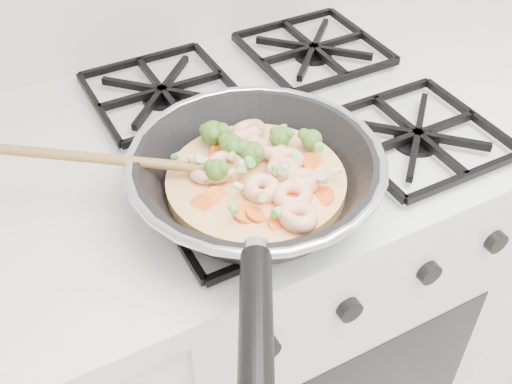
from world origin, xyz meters
name	(u,v)px	position (x,y,z in m)	size (l,w,h in m)	color
stove	(278,292)	(0.00, 1.70, 0.46)	(0.60, 0.60, 0.92)	silver
skillet	(255,176)	(-0.14, 1.54, 0.96)	(0.47, 0.47, 0.09)	black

